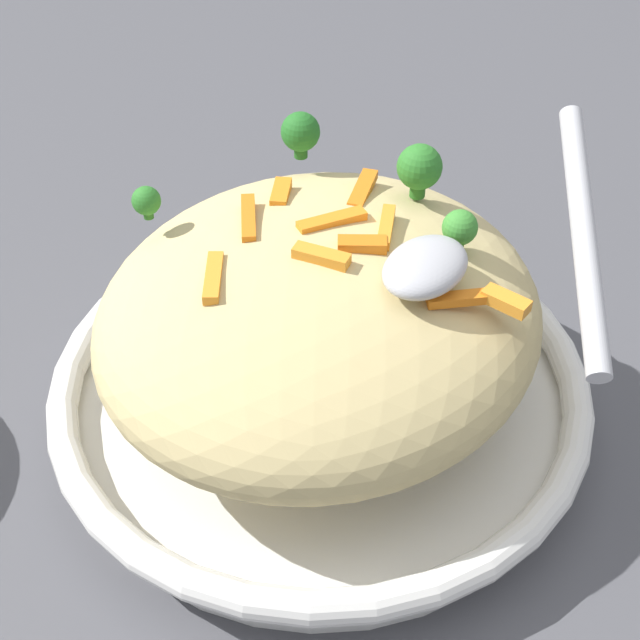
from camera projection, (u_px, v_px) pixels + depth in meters
The scene contains 18 objects.
ground_plane at pixel (320, 412), 0.56m from camera, with size 2.40×2.40×0.00m, color #4C4C51.
serving_bowl at pixel (320, 388), 0.54m from camera, with size 0.33×0.33×0.04m.
pasta_mound at pixel (320, 313), 0.50m from camera, with size 0.27×0.25×0.10m, color #D1BA7A.
carrot_piece_0 at pixel (506, 301), 0.44m from camera, with size 0.02×0.01×0.01m, color orange.
carrot_piece_1 at pixel (362, 246), 0.47m from camera, with size 0.03×0.01×0.01m, color orange.
carrot_piece_2 at pixel (386, 227), 0.48m from camera, with size 0.04×0.01×0.01m, color orange.
carrot_piece_3 at pixel (281, 193), 0.52m from camera, with size 0.03×0.01×0.01m, color orange.
carrot_piece_4 at pixel (213, 278), 0.46m from camera, with size 0.04×0.01×0.01m, color orange.
carrot_piece_5 at pixel (461, 298), 0.44m from camera, with size 0.04×0.01×0.01m, color orange.
carrot_piece_6 at pixel (321, 257), 0.46m from camera, with size 0.03×0.01×0.01m, color orange.
carrot_piece_7 at pixel (251, 218), 0.49m from camera, with size 0.04×0.01×0.01m, color orange.
carrot_piece_8 at pixel (363, 190), 0.52m from camera, with size 0.04×0.01×0.01m, color orange.
carrot_piece_9 at pixel (332, 221), 0.49m from camera, with size 0.04×0.01×0.01m, color orange.
broccoli_floret_0 at pixel (300, 133), 0.54m from camera, with size 0.03×0.03×0.03m.
broccoli_floret_1 at pixel (419, 168), 0.51m from camera, with size 0.03×0.03×0.03m.
broccoli_floret_2 at pixel (460, 228), 0.47m from camera, with size 0.02×0.02×0.02m.
broccoli_floret_3 at pixel (146, 201), 0.50m from camera, with size 0.02×0.02×0.02m.
serving_spoon at pixel (481, 255), 0.44m from camera, with size 0.14×0.13×0.06m.
Camera 1 is at (-0.31, -0.22, 0.41)m, focal length 48.31 mm.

